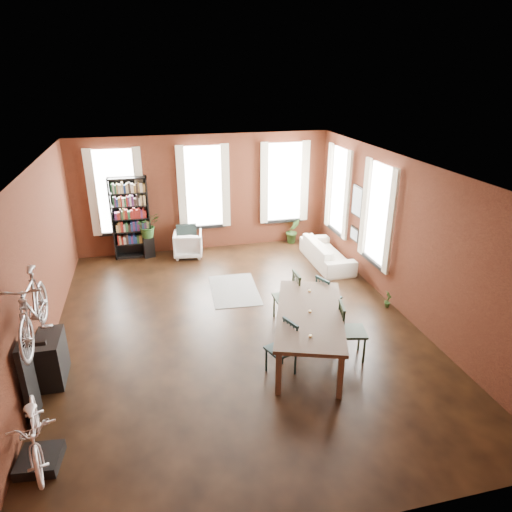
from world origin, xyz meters
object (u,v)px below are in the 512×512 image
object	(u,v)px
dining_chair_c	(352,331)
cream_sofa	(327,249)
dining_chair_d	(328,297)
plant_stand	(148,247)
bookshelf	(131,218)
dining_chair_a	(281,349)
dining_table	(309,333)
bicycle_floor	(30,407)
bike_trainer	(40,460)
dining_chair_b	(286,298)
console_table	(51,358)
white_armchair	(188,243)

from	to	relation	value
dining_chair_c	cream_sofa	bearing A→B (deg)	-3.11
dining_chair_d	plant_stand	size ratio (longest dim) A/B	1.59
bookshelf	plant_stand	xyz separation A→B (m)	(0.38, -0.10, -0.81)
dining_chair_a	dining_chair_c	world-z (taller)	dining_chair_c
dining_table	dining_chair_a	world-z (taller)	dining_chair_a
dining_chair_d	bookshelf	bearing A→B (deg)	19.05
dining_chair_a	bicycle_floor	bearing A→B (deg)	-93.74
bike_trainer	dining_chair_d	bearing A→B (deg)	28.34
dining_table	dining_chair_b	world-z (taller)	dining_chair_b
bookshelf	cream_sofa	size ratio (longest dim) A/B	1.06
dining_chair_d	console_table	size ratio (longest dim) A/B	1.14
dining_table	cream_sofa	xyz separation A→B (m)	(1.87, 3.81, -0.02)
dining_chair_b	bookshelf	size ratio (longest dim) A/B	0.47
white_armchair	console_table	bearing A→B (deg)	68.86
cream_sofa	bicycle_floor	bearing A→B (deg)	131.15
dining_chair_c	bookshelf	world-z (taller)	bookshelf
dining_chair_b	dining_chair_a	bearing A→B (deg)	-20.70
dining_chair_c	bookshelf	size ratio (longest dim) A/B	0.47
dining_chair_d	console_table	distance (m)	5.27
dining_chair_c	console_table	world-z (taller)	dining_chair_c
dining_table	bicycle_floor	distance (m)	4.53
dining_chair_a	white_armchair	distance (m)	5.68
white_armchair	bike_trainer	distance (m)	7.23
white_armchair	cream_sofa	bearing A→B (deg)	166.85
cream_sofa	plant_stand	world-z (taller)	cream_sofa
dining_chair_b	white_armchair	distance (m)	4.25
bookshelf	cream_sofa	distance (m)	5.28
dining_chair_c	white_armchair	size ratio (longest dim) A/B	1.35
dining_chair_b	console_table	world-z (taller)	dining_chair_b
dining_table	bicycle_floor	xyz separation A→B (m)	(-4.23, -1.53, 0.49)
bookshelf	console_table	bearing A→B (deg)	-103.83
bicycle_floor	bookshelf	bearing A→B (deg)	67.42
dining_chair_a	cream_sofa	xyz separation A→B (m)	(2.52, 4.23, -0.06)
white_armchair	cream_sofa	size ratio (longest dim) A/B	0.37
console_table	bookshelf	bearing A→B (deg)	76.17
dining_chair_c	plant_stand	world-z (taller)	dining_chair_c
dining_chair_d	white_armchair	world-z (taller)	dining_chair_d
dining_table	dining_chair_a	distance (m)	0.77
dining_table	bike_trainer	world-z (taller)	dining_table
dining_chair_b	plant_stand	xyz separation A→B (m)	(-2.65, 4.18, -0.23)
dining_chair_a	plant_stand	size ratio (longest dim) A/B	1.63
dining_chair_d	console_table	bearing A→B (deg)	76.49
bookshelf	cream_sofa	world-z (taller)	bookshelf
cream_sofa	bicycle_floor	xyz separation A→B (m)	(-6.11, -5.34, 0.51)
console_table	bicycle_floor	size ratio (longest dim) A/B	0.52
dining_chair_a	dining_table	bearing A→B (deg)	102.16
dining_chair_c	console_table	bearing A→B (deg)	96.55
white_armchair	dining_chair_d	bearing A→B (deg)	129.88
white_armchair	plant_stand	xyz separation A→B (m)	(-1.06, 0.24, -0.10)
dining_chair_d	cream_sofa	bearing A→B (deg)	-44.67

